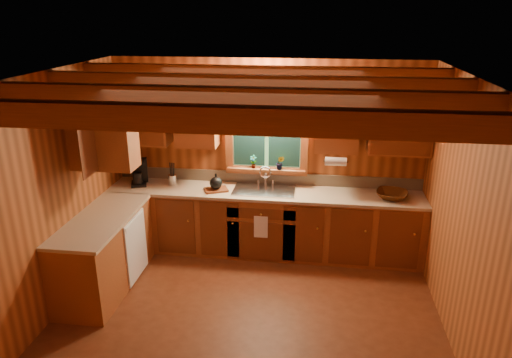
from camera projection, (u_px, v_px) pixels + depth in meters
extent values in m
plane|color=#5D2C16|center=(246.00, 321.00, 5.10)|extent=(4.20, 4.20, 0.00)
plane|color=brown|center=(244.00, 78.00, 4.22)|extent=(4.20, 4.20, 0.00)
plane|color=brown|center=(267.00, 155.00, 6.43)|extent=(4.20, 0.00, 4.20)
plane|color=brown|center=(197.00, 334.00, 2.89)|extent=(4.20, 0.00, 4.20)
plane|color=brown|center=(47.00, 200.00, 4.93)|extent=(0.00, 3.80, 3.80)
plane|color=brown|center=(467.00, 223.00, 4.40)|extent=(0.00, 3.80, 3.80)
cube|color=brown|center=(216.00, 119.00, 3.14)|extent=(4.20, 0.14, 0.18)
cube|color=brown|center=(236.00, 98.00, 3.89)|extent=(4.20, 0.14, 0.18)
cube|color=brown|center=(251.00, 84.00, 4.63)|extent=(4.20, 0.14, 0.18)
cube|color=brown|center=(261.00, 74.00, 5.38)|extent=(4.20, 0.14, 0.18)
cube|color=brown|center=(264.00, 223.00, 6.44)|extent=(4.20, 0.62, 0.86)
cube|color=brown|center=(105.00, 253.00, 5.63)|extent=(0.62, 1.60, 0.86)
cube|color=tan|center=(264.00, 192.00, 6.29)|extent=(4.20, 0.66, 0.04)
cube|color=tan|center=(101.00, 219.00, 5.48)|extent=(0.64, 1.60, 0.04)
cube|color=tan|center=(267.00, 178.00, 6.53)|extent=(4.20, 0.02, 0.16)
cube|color=white|center=(136.00, 247.00, 5.78)|extent=(0.02, 0.60, 0.80)
cube|color=brown|center=(140.00, 116.00, 6.31)|extent=(0.78, 0.34, 0.78)
cube|color=brown|center=(197.00, 117.00, 6.21)|extent=(0.55, 0.34, 0.78)
cube|color=brown|center=(337.00, 122.00, 5.98)|extent=(0.55, 0.34, 0.78)
cube|color=brown|center=(401.00, 123.00, 5.88)|extent=(0.78, 0.34, 0.78)
cube|color=brown|center=(87.00, 134.00, 5.36)|extent=(0.34, 1.10, 0.78)
cube|color=brown|center=(267.00, 105.00, 6.16)|extent=(1.12, 0.08, 0.10)
cube|color=brown|center=(266.00, 170.00, 6.47)|extent=(1.12, 0.08, 0.10)
cube|color=brown|center=(229.00, 137.00, 6.38)|extent=(0.10, 0.08, 0.80)
cube|color=brown|center=(305.00, 140.00, 6.25)|extent=(0.10, 0.08, 0.80)
cube|color=#3F7531|center=(267.00, 138.00, 6.35)|extent=(0.92, 0.01, 0.80)
cube|color=#11312F|center=(249.00, 150.00, 6.41)|extent=(0.42, 0.02, 0.42)
cube|color=#11312F|center=(284.00, 152.00, 6.35)|extent=(0.42, 0.02, 0.42)
cylinder|color=black|center=(267.00, 137.00, 6.32)|extent=(0.92, 0.01, 0.01)
cube|color=brown|center=(266.00, 170.00, 6.42)|extent=(1.06, 0.14, 0.04)
cylinder|color=black|center=(267.00, 88.00, 6.08)|extent=(0.08, 0.03, 0.08)
cylinder|color=black|center=(259.00, 88.00, 6.04)|extent=(0.09, 0.17, 0.08)
cylinder|color=black|center=(274.00, 88.00, 6.01)|extent=(0.09, 0.17, 0.08)
sphere|color=#FFE0A5|center=(254.00, 94.00, 6.01)|extent=(0.13, 0.13, 0.13)
sphere|color=#FFE0A5|center=(278.00, 95.00, 5.97)|extent=(0.13, 0.13, 0.13)
cylinder|color=white|center=(336.00, 161.00, 5.95)|extent=(0.27, 0.11, 0.11)
cube|color=white|center=(261.00, 227.00, 6.11)|extent=(0.18, 0.01, 0.30)
cube|color=silver|center=(264.00, 190.00, 6.29)|extent=(0.82, 0.48, 0.02)
cube|color=#262628|center=(250.00, 194.00, 6.34)|extent=(0.34, 0.40, 0.14)
cube|color=#262628|center=(278.00, 195.00, 6.29)|extent=(0.34, 0.40, 0.14)
cylinder|color=silver|center=(266.00, 178.00, 6.42)|extent=(0.04, 0.04, 0.22)
torus|color=silver|center=(265.00, 172.00, 6.33)|extent=(0.16, 0.02, 0.16)
cube|color=black|center=(139.00, 184.00, 6.49)|extent=(0.20, 0.25, 0.03)
cube|color=black|center=(140.00, 170.00, 6.50)|extent=(0.20, 0.09, 0.34)
cube|color=black|center=(136.00, 162.00, 6.36)|extent=(0.20, 0.22, 0.04)
cylinder|color=black|center=(137.00, 178.00, 6.43)|extent=(0.12, 0.12, 0.15)
cylinder|color=silver|center=(172.00, 180.00, 6.49)|extent=(0.11, 0.11, 0.14)
cylinder|color=black|center=(170.00, 170.00, 6.43)|extent=(0.03, 0.04, 0.20)
cylinder|color=black|center=(172.00, 170.00, 6.44)|extent=(0.01, 0.01, 0.20)
cylinder|color=black|center=(173.00, 170.00, 6.44)|extent=(0.03, 0.04, 0.20)
cylinder|color=black|center=(174.00, 170.00, 6.45)|extent=(0.04, 0.05, 0.20)
cube|color=#632D15|center=(216.00, 190.00, 6.28)|extent=(0.36, 0.32, 0.03)
sphere|color=black|center=(216.00, 183.00, 6.25)|extent=(0.17, 0.17, 0.17)
cylinder|color=black|center=(216.00, 175.00, 6.21)|extent=(0.03, 0.03, 0.04)
imported|color=#48230C|center=(392.00, 195.00, 6.01)|extent=(0.47, 0.47, 0.10)
imported|color=#632D15|center=(253.00, 162.00, 6.39)|extent=(0.11, 0.08, 0.18)
imported|color=#632D15|center=(280.00, 163.00, 6.33)|extent=(0.12, 0.10, 0.20)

